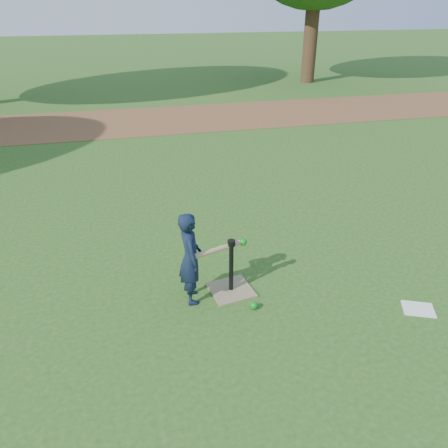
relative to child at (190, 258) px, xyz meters
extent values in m
plane|color=#285116|center=(0.18, 0.16, -0.49)|extent=(80.00, 80.00, 0.00)
cube|color=brown|center=(0.18, 7.66, -0.48)|extent=(24.00, 3.00, 0.01)
imported|color=#101B31|center=(0.00, 0.00, 0.00)|extent=(0.24, 0.36, 0.98)
sphere|color=#0C8818|center=(0.57, -0.32, -0.45)|extent=(0.08, 0.08, 0.08)
cube|color=white|center=(2.16, -0.74, -0.48)|extent=(0.37, 0.33, 0.01)
cube|color=#8C7E58|center=(0.43, 0.03, -0.48)|extent=(0.49, 0.49, 0.02)
cylinder|color=black|center=(0.43, 0.03, -0.19)|extent=(0.05, 0.05, 0.55)
cylinder|color=black|center=(0.43, 0.03, 0.10)|extent=(0.08, 0.08, 0.06)
cylinder|color=tan|center=(0.31, 0.01, 0.06)|extent=(0.59, 0.23, 0.05)
sphere|color=tan|center=(0.01, -0.03, 0.06)|extent=(0.06, 0.06, 0.06)
sphere|color=#0C8818|center=(0.56, 0.07, 0.06)|extent=(0.08, 0.08, 0.08)
cylinder|color=#382316|center=(6.68, 12.16, 1.22)|extent=(0.50, 0.50, 3.42)
camera|label=1|loc=(-0.59, -3.63, 2.26)|focal=35.00mm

